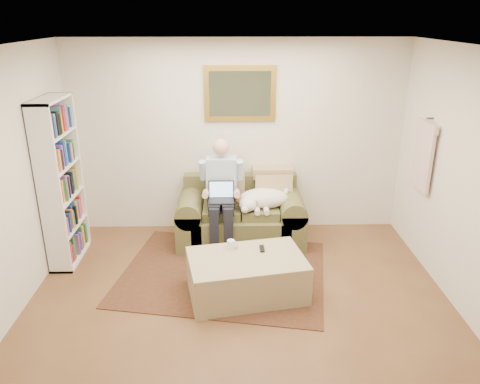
{
  "coord_description": "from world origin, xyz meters",
  "views": [
    {
      "loc": [
        -0.09,
        -3.65,
        2.87
      ],
      "look_at": [
        0.02,
        1.37,
        0.95
      ],
      "focal_mm": 35.0,
      "sensor_mm": 36.0,
      "label": 1
    }
  ],
  "objects_px": {
    "laptop": "(221,195)",
    "sleeping_dog": "(264,198)",
    "seated_man": "(221,196)",
    "ottoman": "(246,276)",
    "bookshelf": "(61,183)",
    "sofa": "(241,220)",
    "coffee_mug": "(231,244)"
  },
  "relations": [
    {
      "from": "sleeping_dog",
      "to": "bookshelf",
      "type": "height_order",
      "value": "bookshelf"
    },
    {
      "from": "sofa",
      "to": "coffee_mug",
      "type": "relative_size",
      "value": 16.64
    },
    {
      "from": "sleeping_dog",
      "to": "coffee_mug",
      "type": "height_order",
      "value": "sleeping_dog"
    },
    {
      "from": "seated_man",
      "to": "bookshelf",
      "type": "height_order",
      "value": "bookshelf"
    },
    {
      "from": "seated_man",
      "to": "ottoman",
      "type": "xyz_separation_m",
      "value": [
        0.28,
        -1.15,
        -0.48
      ]
    },
    {
      "from": "bookshelf",
      "to": "ottoman",
      "type": "bearing_deg",
      "value": -21.59
    },
    {
      "from": "sleeping_dog",
      "to": "sofa",
      "type": "bearing_deg",
      "value": 164.26
    },
    {
      "from": "sofa",
      "to": "ottoman",
      "type": "height_order",
      "value": "sofa"
    },
    {
      "from": "sofa",
      "to": "sleeping_dog",
      "type": "xyz_separation_m",
      "value": [
        0.3,
        -0.08,
        0.35
      ]
    },
    {
      "from": "sofa",
      "to": "seated_man",
      "type": "relative_size",
      "value": 1.19
    },
    {
      "from": "sofa",
      "to": "laptop",
      "type": "distance_m",
      "value": 0.56
    },
    {
      "from": "laptop",
      "to": "bookshelf",
      "type": "distance_m",
      "value": 1.93
    },
    {
      "from": "ottoman",
      "to": "sofa",
      "type": "bearing_deg",
      "value": 91.46
    },
    {
      "from": "seated_man",
      "to": "laptop",
      "type": "height_order",
      "value": "seated_man"
    },
    {
      "from": "laptop",
      "to": "sleeping_dog",
      "type": "bearing_deg",
      "value": 13.64
    },
    {
      "from": "ottoman",
      "to": "seated_man",
      "type": "bearing_deg",
      "value": 103.77
    },
    {
      "from": "seated_man",
      "to": "sleeping_dog",
      "type": "bearing_deg",
      "value": 7.13
    },
    {
      "from": "coffee_mug",
      "to": "bookshelf",
      "type": "height_order",
      "value": "bookshelf"
    },
    {
      "from": "seated_man",
      "to": "ottoman",
      "type": "height_order",
      "value": "seated_man"
    },
    {
      "from": "sofa",
      "to": "ottoman",
      "type": "bearing_deg",
      "value": -88.54
    },
    {
      "from": "seated_man",
      "to": "sleeping_dog",
      "type": "distance_m",
      "value": 0.56
    },
    {
      "from": "laptop",
      "to": "ottoman",
      "type": "bearing_deg",
      "value": -75.45
    },
    {
      "from": "ottoman",
      "to": "sleeping_dog",
      "type": "bearing_deg",
      "value": 77.77
    },
    {
      "from": "sofa",
      "to": "seated_man",
      "type": "bearing_deg",
      "value": -148.55
    },
    {
      "from": "seated_man",
      "to": "ottoman",
      "type": "bearing_deg",
      "value": -76.23
    },
    {
      "from": "coffee_mug",
      "to": "ottoman",
      "type": "bearing_deg",
      "value": -51.9
    },
    {
      "from": "sofa",
      "to": "coffee_mug",
      "type": "height_order",
      "value": "sofa"
    },
    {
      "from": "sofa",
      "to": "sleeping_dog",
      "type": "relative_size",
      "value": 2.43
    },
    {
      "from": "seated_man",
      "to": "coffee_mug",
      "type": "bearing_deg",
      "value": -82.92
    },
    {
      "from": "laptop",
      "to": "sleeping_dog",
      "type": "height_order",
      "value": "laptop"
    },
    {
      "from": "ottoman",
      "to": "coffee_mug",
      "type": "distance_m",
      "value": 0.38
    },
    {
      "from": "seated_man",
      "to": "laptop",
      "type": "distance_m",
      "value": 0.07
    }
  ]
}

